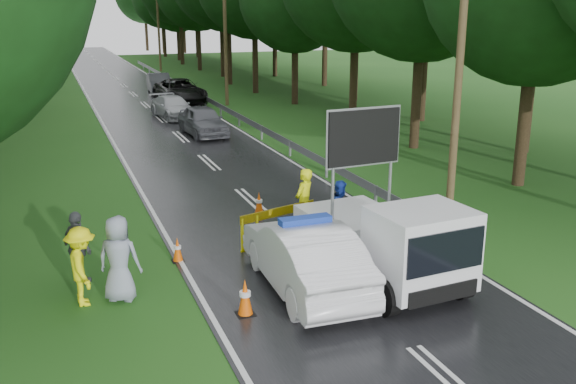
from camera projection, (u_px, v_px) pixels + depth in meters
name	position (u px, v px, depth m)	size (l,w,h in m)	color
ground	(321.00, 264.00, 16.46)	(160.00, 160.00, 0.00)	#1C4A15
road	(145.00, 105.00, 43.45)	(7.00, 140.00, 0.02)	black
guardrail	(200.00, 95.00, 44.25)	(0.12, 60.06, 0.70)	gray
utility_pole_near	(460.00, 53.00, 18.62)	(1.40, 0.24, 10.00)	#4D3E24
utility_pole_mid	(225.00, 28.00, 42.01)	(1.40, 0.24, 10.00)	#4D3E24
utility_pole_far	(158.00, 21.00, 65.40)	(1.40, 0.24, 10.00)	#4D3E24
police_sedan	(305.00, 256.00, 14.81)	(1.85, 4.93, 1.77)	white
work_truck	(389.00, 240.00, 15.08)	(2.60, 5.17, 3.99)	gray
barrier	(278.00, 216.00, 17.74)	(2.41, 0.79, 1.04)	#FAF40D
officer	(304.00, 202.00, 18.35)	(0.72, 0.47, 1.97)	#F0FF0D
civilian	(341.00, 208.00, 18.37)	(0.79, 0.62, 1.63)	#1C3DB8
bystander_left	(82.00, 266.00, 14.02)	(1.16, 0.67, 1.79)	#FCF90D
bystander_mid	(78.00, 248.00, 15.14)	(1.04, 0.43, 1.78)	#45474D
bystander_right	(119.00, 259.00, 14.20)	(0.96, 0.63, 1.97)	gray
queue_car_first	(203.00, 121.00, 32.95)	(1.78, 4.43, 1.51)	#44454C
queue_car_second	(173.00, 107.00, 38.24)	(1.80, 4.43, 1.28)	#9FA1A7
queue_car_third	(180.00, 91.00, 44.15)	(2.72, 5.90, 1.64)	black
queue_car_fourth	(159.00, 83.00, 49.42)	(1.58, 4.52, 1.49)	#393C40
cone_near_left	(245.00, 298.00, 13.64)	(0.39, 0.39, 0.83)	black
cone_center	(285.00, 255.00, 16.01)	(0.38, 0.38, 0.81)	black
cone_far	(259.00, 204.00, 20.34)	(0.35, 0.35, 0.74)	black
cone_left_mid	(178.00, 250.00, 16.57)	(0.31, 0.31, 0.66)	black
cone_right	(398.00, 217.00, 18.97)	(0.36, 0.36, 0.76)	black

